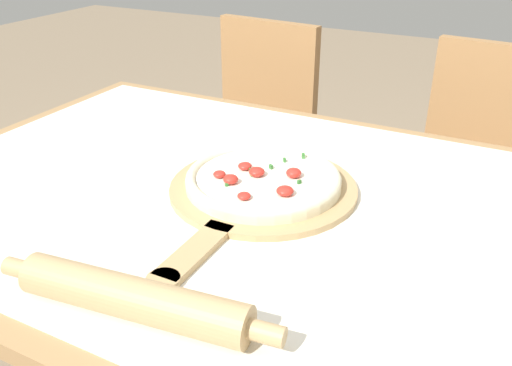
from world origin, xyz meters
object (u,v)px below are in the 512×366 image
(chair_left, at_px, (254,132))
(chair_right, at_px, (476,175))
(pizza_peel, at_px, (259,192))
(pizza, at_px, (263,179))
(rolling_pin, at_px, (133,298))

(chair_left, bearing_deg, chair_right, 6.77)
(pizza_peel, distance_m, chair_left, 0.93)
(pizza, xyz_separation_m, chair_right, (0.32, 0.78, -0.26))
(pizza_peel, xyz_separation_m, chair_left, (-0.42, 0.80, -0.24))
(pizza, height_order, rolling_pin, rolling_pin)
(chair_left, height_order, chair_right, same)
(rolling_pin, distance_m, chair_left, 1.27)
(rolling_pin, bearing_deg, pizza, 90.83)
(pizza_peel, relative_size, chair_left, 0.59)
(pizza, distance_m, chair_right, 0.88)
(pizza_peel, bearing_deg, chair_left, 117.90)
(pizza, relative_size, chair_right, 0.33)
(chair_right, bearing_deg, pizza_peel, -105.43)
(rolling_pin, bearing_deg, pizza_peel, 90.88)
(chair_left, distance_m, chair_right, 0.75)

